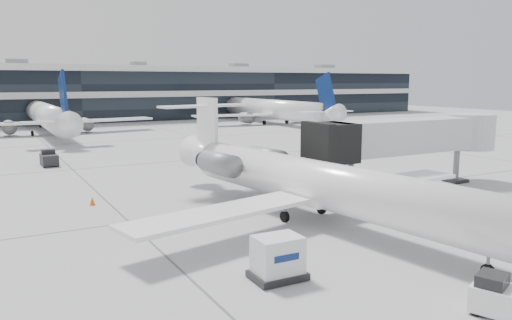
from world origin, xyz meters
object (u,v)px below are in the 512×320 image
regional_jet (317,182)px  ramp_worker (413,214)px  jet_bridge (416,136)px  cargo_uld (278,258)px  baggage_tug (505,299)px

regional_jet → ramp_worker: (3.66, -3.86, -1.45)m
jet_bridge → cargo_uld: (-18.49, -10.22, -3.10)m
jet_bridge → baggage_tug: (-13.31, -16.88, -3.35)m
ramp_worker → cargo_uld: bearing=-6.6°
ramp_worker → cargo_uld: 10.32m
regional_jet → jet_bridge: bearing=10.7°
regional_jet → baggage_tug: regional_jet is taller
cargo_uld → regional_jet: bearing=45.0°
ramp_worker → baggage_tug: ramp_worker is taller
regional_jet → jet_bridge: (12.08, 4.08, 1.64)m
ramp_worker → jet_bridge: bearing=-156.0°
regional_jet → cargo_uld: (-6.41, -6.13, -1.45)m
baggage_tug → ramp_worker: bearing=39.3°
regional_jet → cargo_uld: bearing=-144.3°
regional_jet → baggage_tug: size_ratio=11.49×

